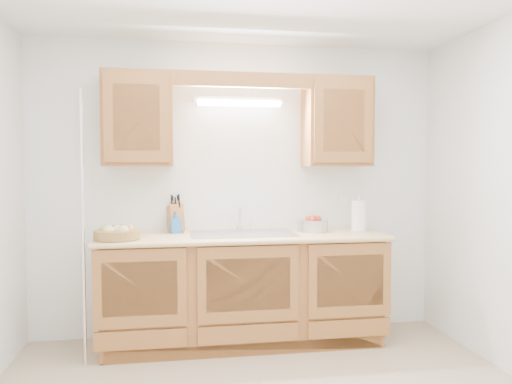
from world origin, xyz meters
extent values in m
cube|color=white|center=(0.00, 1.50, 1.25)|extent=(3.50, 0.02, 2.50)
cube|color=white|center=(0.00, -1.50, 1.25)|extent=(3.50, 0.02, 2.50)
cube|color=#A66030|center=(0.00, 1.20, 0.44)|extent=(2.20, 0.60, 0.86)
cube|color=tan|center=(0.00, 1.19, 0.88)|extent=(2.30, 0.63, 0.04)
cube|color=#A66030|center=(-0.83, 1.33, 1.83)|extent=(0.55, 0.33, 0.75)
cube|color=#A66030|center=(0.83, 1.33, 1.83)|extent=(0.55, 0.33, 0.75)
cube|color=#A66030|center=(0.00, 1.19, 2.14)|extent=(2.20, 0.05, 0.12)
cylinder|color=white|center=(0.00, 1.40, 1.98)|extent=(0.70, 0.05, 0.05)
cube|color=white|center=(0.00, 1.43, 2.01)|extent=(0.76, 0.06, 0.05)
cube|color=#9E9EA3|center=(0.00, 1.21, 0.90)|extent=(0.84, 0.46, 0.01)
cube|color=#9E9EA3|center=(-0.21, 1.21, 0.82)|extent=(0.39, 0.40, 0.16)
cube|color=#9E9EA3|center=(0.21, 1.21, 0.82)|extent=(0.39, 0.40, 0.16)
cylinder|color=silver|center=(0.00, 1.41, 0.92)|extent=(0.06, 0.06, 0.04)
cylinder|color=silver|center=(0.00, 1.41, 1.00)|extent=(0.02, 0.02, 0.16)
cylinder|color=silver|center=(0.00, 1.35, 1.09)|extent=(0.02, 0.12, 0.02)
cylinder|color=white|center=(0.12, 1.41, 0.96)|extent=(0.03, 0.03, 0.12)
cylinder|color=silver|center=(-1.20, 0.94, 1.00)|extent=(0.03, 0.03, 2.00)
cube|color=white|center=(0.95, 1.49, 1.15)|extent=(0.08, 0.01, 0.12)
cylinder|color=olive|center=(-0.98, 1.05, 0.94)|extent=(0.38, 0.38, 0.07)
sphere|color=#D8C67F|center=(-1.03, 1.02, 0.97)|extent=(0.09, 0.09, 0.09)
sphere|color=#D8C67F|center=(-0.93, 1.01, 0.97)|extent=(0.09, 0.09, 0.09)
sphere|color=tan|center=(-0.89, 1.09, 0.97)|extent=(0.08, 0.08, 0.08)
sphere|color=#9E2412|center=(-0.99, 1.11, 0.97)|extent=(0.08, 0.08, 0.08)
sphere|color=#72A53F|center=(-1.07, 1.08, 0.97)|extent=(0.08, 0.08, 0.08)
sphere|color=#D8C67F|center=(-0.98, 1.04, 0.97)|extent=(0.08, 0.08, 0.08)
sphere|color=#9E2412|center=(-0.95, 1.14, 0.97)|extent=(0.07, 0.07, 0.07)
cube|color=#A66030|center=(-0.54, 1.41, 1.01)|extent=(0.16, 0.21, 0.25)
cylinder|color=black|center=(-0.57, 1.39, 1.15)|extent=(0.02, 0.04, 0.09)
cylinder|color=black|center=(-0.54, 1.39, 1.15)|extent=(0.02, 0.04, 0.09)
cylinder|color=black|center=(-0.51, 1.39, 1.15)|extent=(0.02, 0.04, 0.09)
cylinder|color=black|center=(-0.56, 1.43, 1.16)|extent=(0.02, 0.04, 0.09)
cylinder|color=black|center=(-0.52, 1.43, 1.16)|extent=(0.02, 0.04, 0.09)
cylinder|color=black|center=(-0.57, 1.46, 1.17)|extent=(0.02, 0.04, 0.09)
cylinder|color=black|center=(-0.51, 1.46, 1.17)|extent=(0.02, 0.04, 0.09)
cylinder|color=#DD590C|center=(-0.54, 1.44, 1.02)|extent=(0.10, 0.10, 0.25)
cylinder|color=white|center=(-0.54, 1.44, 1.15)|extent=(0.09, 0.09, 0.01)
imported|color=blue|center=(-0.54, 1.34, 0.99)|extent=(0.10, 0.10, 0.18)
cube|color=#CC333F|center=(-0.54, 1.43, 0.90)|extent=(0.14, 0.10, 0.01)
cube|color=green|center=(-0.54, 1.43, 0.91)|extent=(0.14, 0.10, 0.02)
cylinder|color=silver|center=(0.99, 1.21, 0.91)|extent=(0.15, 0.15, 0.01)
cylinder|color=silver|center=(0.99, 1.21, 1.05)|extent=(0.02, 0.02, 0.30)
cylinder|color=white|center=(0.99, 1.21, 1.03)|extent=(0.14, 0.14, 0.25)
sphere|color=silver|center=(0.99, 1.21, 1.20)|extent=(0.02, 0.02, 0.02)
cylinder|color=silver|center=(0.60, 1.26, 0.95)|extent=(0.34, 0.34, 0.10)
sphere|color=#9E2412|center=(0.57, 1.26, 1.00)|extent=(0.07, 0.07, 0.07)
sphere|color=#9E2412|center=(0.63, 1.28, 1.00)|extent=(0.07, 0.07, 0.07)
sphere|color=#9E2412|center=(0.60, 1.23, 1.00)|extent=(0.07, 0.07, 0.07)
sphere|color=#9E2412|center=(0.64, 1.24, 1.00)|extent=(0.07, 0.07, 0.07)
camera|label=1|loc=(-0.54, -2.79, 1.45)|focal=35.00mm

